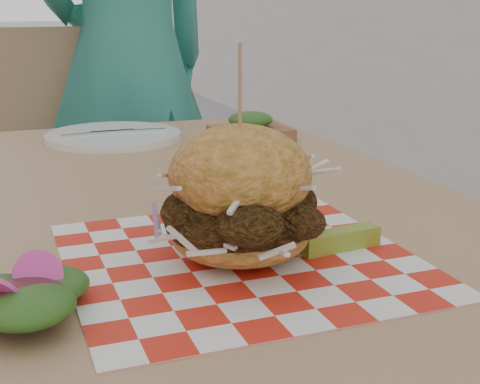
{
  "coord_description": "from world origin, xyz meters",
  "views": [
    {
      "loc": [
        -0.25,
        -0.65,
        1.01
      ],
      "look_at": [
        -0.01,
        -0.03,
        0.82
      ],
      "focal_mm": 50.0,
      "sensor_mm": 36.0,
      "label": 1
    }
  ],
  "objects_px": {
    "patio_chair": "(88,171)",
    "sandwich": "(240,202)",
    "diner": "(128,58)",
    "patio_table": "(169,247)"
  },
  "relations": [
    {
      "from": "patio_table",
      "to": "patio_chair",
      "type": "bearing_deg",
      "value": 89.12
    },
    {
      "from": "diner",
      "to": "sandwich",
      "type": "xyz_separation_m",
      "value": [
        -0.14,
        -1.28,
        -0.05
      ]
    },
    {
      "from": "patio_chair",
      "to": "sandwich",
      "type": "relative_size",
      "value": 4.22
    },
    {
      "from": "patio_chair",
      "to": "sandwich",
      "type": "height_order",
      "value": "sandwich"
    },
    {
      "from": "sandwich",
      "to": "patio_table",
      "type": "bearing_deg",
      "value": 92.27
    },
    {
      "from": "patio_chair",
      "to": "sandwich",
      "type": "distance_m",
      "value": 1.28
    },
    {
      "from": "diner",
      "to": "patio_chair",
      "type": "bearing_deg",
      "value": -12.22
    },
    {
      "from": "patio_table",
      "to": "diner",
      "type": "bearing_deg",
      "value": 81.53
    },
    {
      "from": "patio_table",
      "to": "patio_chair",
      "type": "xyz_separation_m",
      "value": [
        0.02,
        0.99,
        -0.12
      ]
    },
    {
      "from": "patio_table",
      "to": "patio_chair",
      "type": "distance_m",
      "value": 0.99
    }
  ]
}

